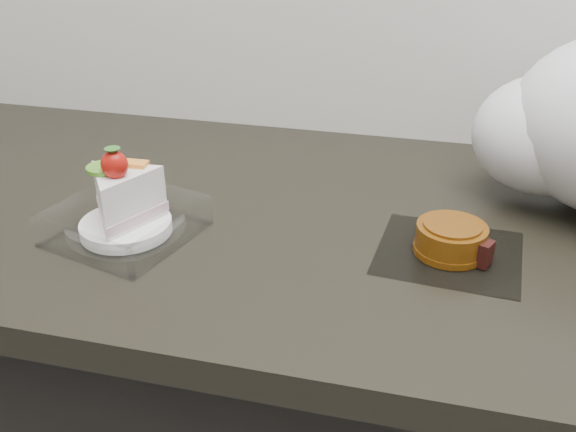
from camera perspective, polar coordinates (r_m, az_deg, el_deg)
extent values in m
cube|color=black|center=(0.87, 15.06, -2.32)|extent=(2.04, 0.64, 0.04)
cube|color=white|center=(0.84, -14.12, -1.52)|extent=(0.19, 0.19, 0.00)
cylinder|color=white|center=(0.83, -14.20, -0.93)|extent=(0.11, 0.11, 0.02)
ellipsoid|color=red|center=(0.78, -15.18, 4.43)|extent=(0.03, 0.03, 0.04)
cone|color=#2D7223|center=(0.78, -15.33, 5.55)|extent=(0.02, 0.02, 0.01)
cylinder|color=#5CA730|center=(0.81, -16.07, 4.12)|extent=(0.04, 0.04, 0.01)
cube|color=orange|center=(0.82, -14.13, 4.58)|extent=(0.05, 0.02, 0.01)
cube|color=white|center=(0.80, 14.12, -3.16)|extent=(0.18, 0.17, 0.00)
cylinder|color=brown|center=(0.79, 14.27, -2.00)|extent=(0.09, 0.09, 0.04)
cylinder|color=brown|center=(0.80, 14.16, -2.86)|extent=(0.10, 0.10, 0.01)
cylinder|color=brown|center=(0.78, 14.44, -0.77)|extent=(0.08, 0.08, 0.00)
cube|color=black|center=(0.78, 16.78, -3.15)|extent=(0.03, 0.03, 0.03)
ellipsoid|color=silver|center=(0.93, 21.93, 6.69)|extent=(0.21, 0.19, 0.16)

